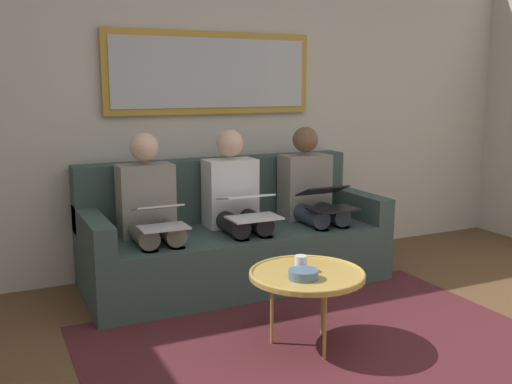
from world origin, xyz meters
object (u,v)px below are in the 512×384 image
at_px(laptop_black, 327,199).
at_px(coffee_table, 307,275).
at_px(laptop_white, 249,206).
at_px(framed_mirror, 211,73).
at_px(person_right, 150,211).
at_px(bowl, 303,274).
at_px(couch, 232,240).
at_px(person_middle, 236,203).
at_px(laptop_silver, 160,216).
at_px(person_left, 311,196).
at_px(cup, 301,263).

bearing_deg(laptop_black, coffee_table, 52.42).
relative_size(coffee_table, laptop_white, 1.75).
distance_m(framed_mirror, coffee_table, 1.97).
relative_size(laptop_black, person_right, 0.33).
bearing_deg(coffee_table, laptop_black, -127.58).
relative_size(laptop_black, laptop_white, 1.01).
bearing_deg(bowl, laptop_white, -97.78).
bearing_deg(couch, framed_mirror, -90.00).
relative_size(bowl, person_middle, 0.14).
height_order(couch, laptop_black, couch).
bearing_deg(bowl, person_right, -67.65).
distance_m(laptop_black, laptop_silver, 1.28).
bearing_deg(laptop_silver, person_left, -169.03).
distance_m(person_left, laptop_white, 0.68).
height_order(framed_mirror, coffee_table, framed_mirror).
bearing_deg(bowl, person_left, -122.23).
distance_m(couch, person_right, 0.71).
distance_m(framed_mirror, laptop_silver, 1.33).
height_order(cup, person_middle, person_middle).
height_order(couch, laptop_silver, couch).
relative_size(cup, laptop_white, 0.24).
bearing_deg(bowl, framed_mirror, -94.57).
height_order(coffee_table, laptop_silver, laptop_silver).
height_order(laptop_white, laptop_silver, laptop_white).
bearing_deg(person_left, coffee_table, 58.48).
bearing_deg(couch, person_left, 173.87).
distance_m(cup, person_right, 1.25).
distance_m(cup, laptop_black, 1.15).
height_order(coffee_table, person_right, person_right).
bearing_deg(laptop_silver, laptop_white, -179.44).
xyz_separation_m(framed_mirror, laptop_silver, (0.64, 0.71, -0.92)).
xyz_separation_m(coffee_table, person_left, (-0.70, -1.15, 0.19)).
relative_size(laptop_black, person_middle, 0.33).
xyz_separation_m(cup, person_right, (0.56, -1.11, 0.13)).
height_order(coffee_table, person_middle, person_middle).
xyz_separation_m(laptop_black, laptop_silver, (1.28, 0.02, -0.00)).
height_order(couch, person_middle, person_middle).
distance_m(framed_mirror, person_left, 1.23).
bearing_deg(laptop_white, person_right, -20.71).
height_order(laptop_black, person_middle, person_middle).
distance_m(cup, bowl, 0.13).
bearing_deg(couch, laptop_black, 154.75).
distance_m(coffee_table, laptop_silver, 1.09).
bearing_deg(person_right, person_left, 180.00).
bearing_deg(framed_mirror, bowl, 85.43).
distance_m(cup, laptop_white, 0.89).
distance_m(cup, person_middle, 1.12).
xyz_separation_m(coffee_table, bowl, (0.07, 0.08, 0.04)).
xyz_separation_m(couch, coffee_table, (0.06, 1.22, 0.11)).
relative_size(bowl, laptop_black, 0.43).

